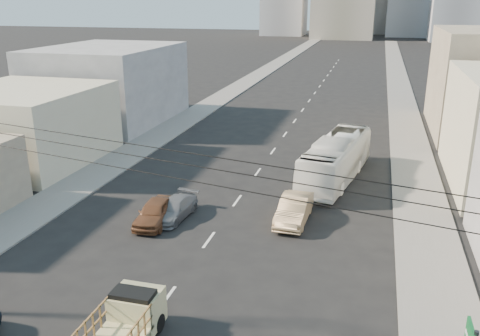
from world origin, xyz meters
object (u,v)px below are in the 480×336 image
at_px(sedan_grey, 174,209).
at_px(sedan_tan, 294,209).
at_px(flatbed_pickup, 124,322).
at_px(city_bus, 336,159).
at_px(sedan_brown, 155,212).

bearing_deg(sedan_grey, sedan_tan, 16.43).
xyz_separation_m(flatbed_pickup, city_bus, (6.16, 21.42, 0.51)).
relative_size(city_bus, sedan_grey, 2.77).
xyz_separation_m(city_bus, sedan_tan, (-1.75, -8.22, -0.83)).
xyz_separation_m(sedan_brown, sedan_grey, (0.80, 1.04, -0.11)).
bearing_deg(flatbed_pickup, city_bus, 73.96).
distance_m(sedan_brown, sedan_tan, 8.31).
relative_size(sedan_brown, sedan_tan, 0.89).
relative_size(city_bus, sedan_tan, 2.44).
distance_m(flatbed_pickup, sedan_grey, 12.16).
relative_size(sedan_brown, sedan_grey, 1.01).
bearing_deg(sedan_grey, flatbed_pickup, -71.27).
relative_size(city_bus, sedan_brown, 2.76).
bearing_deg(sedan_grey, city_bus, 52.78).
distance_m(sedan_brown, sedan_grey, 1.32).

